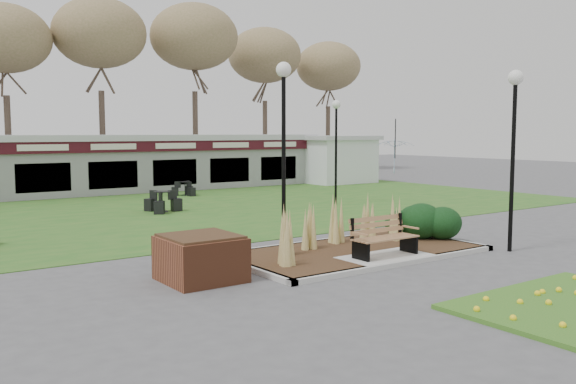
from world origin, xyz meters
TOP-DOWN VIEW (x-y plane):
  - ground at (0.00, 0.00)m, footprint 100.00×100.00m
  - lawn at (0.00, 12.00)m, footprint 34.00×16.00m
  - planting_bed at (1.27, 1.35)m, footprint 6.75×3.40m
  - park_bench at (0.00, 0.25)m, footprint 1.70×0.66m
  - brick_planter at (-4.40, 1.00)m, footprint 1.50×1.50m
  - food_pavilion at (0.00, 19.96)m, footprint 24.60×3.40m
  - service_hut at (13.50, 18.00)m, footprint 4.40×3.40m
  - tree_backdrop at (0.00, 28.00)m, footprint 47.24×5.24m
  - lamp_post_near_left at (3.46, -0.80)m, footprint 0.38×0.38m
  - lamp_post_near_right at (-0.78, 3.20)m, footprint 0.40×0.40m
  - lamp_post_far_right at (6.44, 9.67)m, footprint 0.36×0.36m
  - bistro_set_c at (-0.66, 11.40)m, footprint 1.33×1.47m
  - bistro_set_d at (2.75, 16.45)m, footprint 1.22×1.18m
  - patio_umbrella at (14.60, 14.28)m, footprint 2.20×2.24m

SIDE VIEW (x-z plane):
  - ground at x=0.00m, z-range 0.00..0.00m
  - lawn at x=0.00m, z-range 0.00..0.02m
  - bistro_set_d at x=2.75m, z-range -0.09..0.57m
  - bistro_set_c at x=-0.66m, z-range -0.11..0.67m
  - planting_bed at x=1.27m, z-range -0.27..1.00m
  - brick_planter at x=-4.40m, z-range 0.00..0.95m
  - park_bench at x=0.00m, z-range 0.12..1.05m
  - service_hut at x=13.50m, z-range 0.04..2.86m
  - food_pavilion at x=0.00m, z-range 0.03..2.93m
  - patio_umbrella at x=14.60m, z-range 0.36..3.03m
  - lamp_post_far_right at x=6.44m, z-range 1.00..5.37m
  - lamp_post_near_left at x=3.46m, z-range 1.05..5.62m
  - lamp_post_near_right at x=-0.78m, z-range 1.11..5.97m
  - tree_backdrop at x=0.00m, z-range 3.18..13.54m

